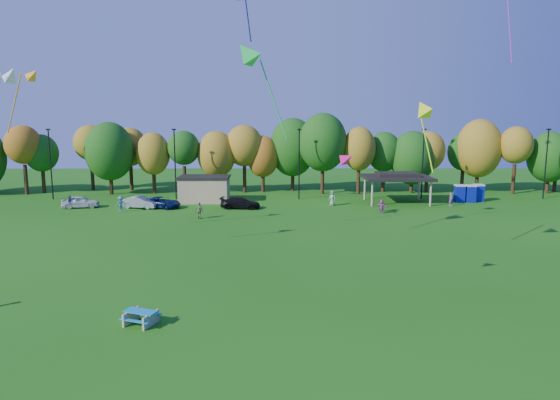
{
  "coord_description": "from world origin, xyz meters",
  "views": [
    {
      "loc": [
        -0.94,
        -24.19,
        10.44
      ],
      "look_at": [
        -0.72,
        6.0,
        5.46
      ],
      "focal_mm": 32.0,
      "sensor_mm": 36.0,
      "label": 1
    }
  ],
  "objects_px": {
    "picnic_table": "(141,316)",
    "car_c": "(161,202)",
    "porta_potties": "(469,193)",
    "car_b": "(140,202)",
    "car_a": "(81,202)",
    "car_d": "(240,203)"
  },
  "relations": [
    {
      "from": "porta_potties",
      "to": "picnic_table",
      "type": "relative_size",
      "value": 1.84
    },
    {
      "from": "car_a",
      "to": "car_b",
      "type": "relative_size",
      "value": 0.98
    },
    {
      "from": "porta_potties",
      "to": "car_c",
      "type": "height_order",
      "value": "porta_potties"
    },
    {
      "from": "picnic_table",
      "to": "car_c",
      "type": "distance_m",
      "value": 34.16
    },
    {
      "from": "car_a",
      "to": "car_c",
      "type": "relative_size",
      "value": 0.9
    },
    {
      "from": "car_b",
      "to": "car_c",
      "type": "xyz_separation_m",
      "value": [
        2.4,
        0.18,
        -0.06
      ]
    },
    {
      "from": "car_b",
      "to": "car_c",
      "type": "relative_size",
      "value": 0.92
    },
    {
      "from": "car_a",
      "to": "car_c",
      "type": "bearing_deg",
      "value": -103.71
    },
    {
      "from": "porta_potties",
      "to": "car_c",
      "type": "bearing_deg",
      "value": -173.87
    },
    {
      "from": "car_c",
      "to": "car_d",
      "type": "relative_size",
      "value": 1.01
    },
    {
      "from": "car_c",
      "to": "picnic_table",
      "type": "bearing_deg",
      "value": -149.16
    },
    {
      "from": "car_b",
      "to": "car_d",
      "type": "distance_m",
      "value": 11.72
    },
    {
      "from": "porta_potties",
      "to": "car_a",
      "type": "height_order",
      "value": "porta_potties"
    },
    {
      "from": "car_a",
      "to": "picnic_table",
      "type": "bearing_deg",
      "value": -167.26
    },
    {
      "from": "porta_potties",
      "to": "picnic_table",
      "type": "height_order",
      "value": "porta_potties"
    },
    {
      "from": "car_d",
      "to": "car_a",
      "type": "bearing_deg",
      "value": 93.97
    },
    {
      "from": "car_c",
      "to": "porta_potties",
      "type": "bearing_deg",
      "value": -64.15
    },
    {
      "from": "car_c",
      "to": "car_d",
      "type": "distance_m",
      "value": 9.34
    },
    {
      "from": "porta_potties",
      "to": "car_d",
      "type": "height_order",
      "value": "porta_potties"
    },
    {
      "from": "car_b",
      "to": "car_c",
      "type": "distance_m",
      "value": 2.4
    },
    {
      "from": "porta_potties",
      "to": "car_b",
      "type": "distance_m",
      "value": 40.46
    },
    {
      "from": "picnic_table",
      "to": "car_b",
      "type": "bearing_deg",
      "value": 125.49
    }
  ]
}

